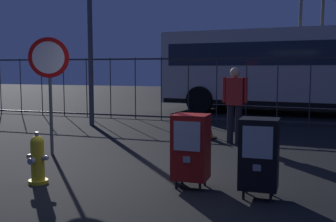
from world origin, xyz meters
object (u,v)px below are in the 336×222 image
(bus_near, at_px, (310,67))
(street_light_near_right, at_px, (300,17))
(newspaper_box_primary, at_px, (191,147))
(newspaper_box_secondary, at_px, (259,154))
(traffic_cone, at_px, (208,128))
(bus_far, at_px, (310,67))
(fire_hydrant, at_px, (38,159))
(stop_sign, at_px, (49,71))
(pedestrian, at_px, (235,101))
(street_light_near_left, at_px, (323,4))

(bus_near, bearing_deg, street_light_near_right, 103.36)
(newspaper_box_primary, height_order, newspaper_box_secondary, same)
(newspaper_box_primary, xyz_separation_m, traffic_cone, (-0.69, 3.98, -0.31))
(bus_near, height_order, bus_far, same)
(newspaper_box_secondary, distance_m, traffic_cone, 4.47)
(fire_hydrant, height_order, stop_sign, stop_sign)
(pedestrian, height_order, bus_far, bus_far)
(newspaper_box_primary, bearing_deg, street_light_near_left, 82.14)
(newspaper_box_primary, xyz_separation_m, street_light_near_left, (2.08, 15.10, 4.04))
(fire_hydrant, relative_size, stop_sign, 0.33)
(bus_far, bearing_deg, street_light_near_right, -164.43)
(traffic_cone, distance_m, bus_far, 10.19)
(newspaper_box_primary, distance_m, traffic_cone, 4.05)
(pedestrian, bearing_deg, street_light_near_right, 83.68)
(newspaper_box_secondary, height_order, stop_sign, stop_sign)
(newspaper_box_secondary, bearing_deg, stop_sign, 160.66)
(bus_far, bearing_deg, traffic_cone, -97.09)
(bus_far, bearing_deg, newspaper_box_primary, -90.56)
(stop_sign, xyz_separation_m, bus_near, (4.72, 8.71, 0.11))
(stop_sign, height_order, pedestrian, stop_sign)
(fire_hydrant, bearing_deg, street_light_near_right, 77.04)
(traffic_cone, height_order, street_light_near_left, street_light_near_left)
(newspaper_box_secondary, distance_m, bus_far, 14.03)
(pedestrian, bearing_deg, traffic_cone, 147.01)
(newspaper_box_primary, bearing_deg, street_light_near_right, 85.25)
(newspaper_box_secondary, distance_m, bus_near, 10.22)
(newspaper_box_primary, relative_size, street_light_near_right, 0.15)
(stop_sign, height_order, street_light_near_left, street_light_near_left)
(stop_sign, height_order, bus_far, bus_far)
(pedestrian, bearing_deg, street_light_near_left, 79.85)
(newspaper_box_secondary, xyz_separation_m, traffic_cone, (-1.63, 4.15, -0.31))
(pedestrian, xyz_separation_m, bus_far, (1.60, 10.28, 0.76))
(stop_sign, bearing_deg, bus_near, 61.52)
(newspaper_box_secondary, bearing_deg, traffic_cone, 111.48)
(bus_far, bearing_deg, newspaper_box_secondary, -86.65)
(fire_hydrant, distance_m, traffic_cone, 4.72)
(bus_near, bearing_deg, street_light_near_left, 91.01)
(fire_hydrant, relative_size, bus_far, 0.07)
(bus_far, height_order, street_light_near_left, street_light_near_left)
(street_light_near_left, bearing_deg, bus_near, -95.42)
(fire_hydrant, xyz_separation_m, newspaper_box_secondary, (3.08, 0.35, 0.22))
(pedestrian, distance_m, street_light_near_left, 12.32)
(fire_hydrant, xyz_separation_m, street_light_near_right, (3.28, 14.24, 3.54))
(traffic_cone, height_order, bus_far, bus_far)
(newspaper_box_secondary, xyz_separation_m, pedestrian, (-0.93, 3.69, 0.38))
(stop_sign, xyz_separation_m, pedestrian, (3.14, 2.26, -0.65))
(fire_hydrant, distance_m, newspaper_box_primary, 2.21)
(fire_hydrant, distance_m, bus_far, 14.86)
(fire_hydrant, height_order, traffic_cone, fire_hydrant)
(stop_sign, xyz_separation_m, street_light_near_right, (4.27, 12.46, 2.29))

